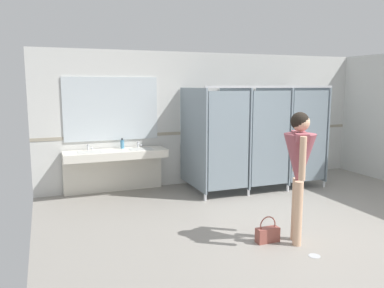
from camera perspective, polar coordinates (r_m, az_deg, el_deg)
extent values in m
cube|color=gray|center=(5.68, 17.59, -12.96)|extent=(7.24, 6.99, 0.10)
cube|color=silver|center=(8.10, 3.52, 3.88)|extent=(7.24, 0.12, 2.66)
cube|color=#9E937F|center=(8.07, 3.69, 1.87)|extent=(7.24, 0.01, 0.06)
cube|color=silver|center=(7.18, -11.24, -1.48)|extent=(1.85, 0.57, 0.14)
cube|color=silver|center=(7.50, -11.47, -4.28)|extent=(1.85, 0.08, 0.69)
cube|color=beige|center=(7.08, -14.89, -1.58)|extent=(0.42, 0.32, 0.11)
cylinder|color=silver|center=(7.29, -15.12, -0.47)|extent=(0.04, 0.04, 0.11)
cylinder|color=silver|center=(7.23, -15.09, -0.18)|extent=(0.03, 0.11, 0.03)
sphere|color=silver|center=(7.31, -14.58, -0.62)|extent=(0.04, 0.04, 0.04)
cube|color=beige|center=(7.24, -7.59, -1.14)|extent=(0.42, 0.32, 0.11)
cylinder|color=silver|center=(7.44, -8.02, -0.07)|extent=(0.04, 0.04, 0.11)
cylinder|color=silver|center=(7.38, -7.93, 0.22)|extent=(0.03, 0.11, 0.03)
sphere|color=silver|center=(7.47, -7.51, -0.22)|extent=(0.04, 0.04, 0.04)
cube|color=silver|center=(7.37, -11.82, 5.10)|extent=(1.75, 0.02, 1.18)
cube|color=gray|center=(7.15, 0.13, 0.93)|extent=(0.03, 1.31, 1.84)
cylinder|color=silver|center=(6.82, 1.96, -7.89)|extent=(0.05, 0.05, 0.12)
cube|color=gray|center=(7.50, 6.25, 1.24)|extent=(0.03, 1.31, 1.84)
cylinder|color=silver|center=(7.19, 8.31, -7.11)|extent=(0.05, 0.05, 0.12)
cube|color=gray|center=(7.93, 11.77, 1.51)|extent=(0.03, 1.31, 1.84)
cylinder|color=silver|center=(7.63, 13.97, -6.34)|extent=(0.05, 0.05, 0.12)
cube|color=gray|center=(8.43, 16.68, 1.74)|extent=(0.03, 1.31, 1.84)
cylinder|color=silver|center=(8.15, 18.94, -5.61)|extent=(0.05, 0.05, 0.12)
cube|color=gray|center=(6.76, 5.45, 0.43)|extent=(0.78, 0.03, 1.74)
cube|color=gray|center=(7.18, 11.59, 0.78)|extent=(0.78, 0.03, 1.74)
cube|color=gray|center=(7.68, 16.99, 1.08)|extent=(0.78, 0.03, 1.74)
cube|color=#B7BABF|center=(7.11, 11.82, 8.30)|extent=(2.63, 0.04, 0.04)
cylinder|color=#DBAD89|center=(5.25, 15.11, -9.29)|extent=(0.11, 0.11, 0.83)
cylinder|color=#DBAD89|center=(5.08, 15.40, -9.91)|extent=(0.11, 0.11, 0.83)
cone|color=#994C56|center=(5.00, 15.55, -2.55)|extent=(0.54, 0.54, 0.70)
cube|color=#994C56|center=(4.95, 15.70, 1.12)|extent=(0.35, 0.47, 0.10)
cylinder|color=#DBAD89|center=(5.23, 15.17, -1.05)|extent=(0.08, 0.08, 0.53)
cylinder|color=#DBAD89|center=(4.74, 16.05, -2.08)|extent=(0.08, 0.08, 0.53)
sphere|color=#DBAD89|center=(4.93, 15.78, 3.10)|extent=(0.22, 0.22, 0.22)
sphere|color=black|center=(4.93, 15.67, 3.27)|extent=(0.23, 0.23, 0.23)
cube|color=#934C42|center=(5.20, 11.11, -13.05)|extent=(0.31, 0.12, 0.19)
torus|color=#934C42|center=(5.15, 11.15, -11.66)|extent=(0.23, 0.02, 0.23)
cylinder|color=teal|center=(7.35, -10.28, -0.04)|extent=(0.07, 0.07, 0.16)
cylinder|color=black|center=(7.34, -10.30, 0.70)|extent=(0.03, 0.03, 0.04)
cylinder|color=#B7BABF|center=(4.97, 17.66, -15.48)|extent=(0.14, 0.14, 0.01)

